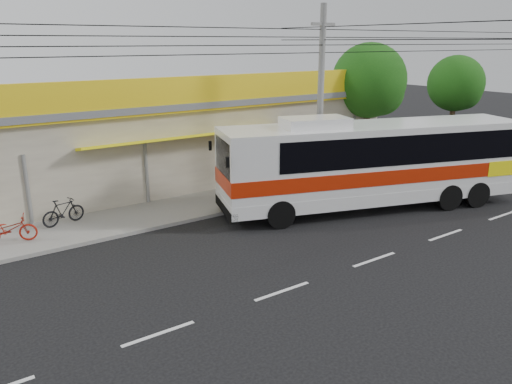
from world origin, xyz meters
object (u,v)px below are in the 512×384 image
Objects in this scene: tree_near at (371,83)px; tree_far at (457,85)px; motorbike_dark at (63,212)px; coach_bus at (378,159)px; motorbike_red at (9,229)px; utility_pole at (323,40)px.

tree_far is at bearing 2.29° from tree_near.
motorbike_dark is 0.28× the size of tree_far.
motorbike_dark is at bearing 174.57° from coach_bus.
tree_near is at bearing 63.80° from coach_bus.
utility_pole reaches higher than motorbike_red.
motorbike_dark is (-12.24, 5.30, -1.56)m from coach_bus.
coach_bus is 0.41× the size of utility_pole.
coach_bus is at bearing -69.49° from utility_pole.
utility_pole reaches higher than tree_near.
tree_far is (14.83, 6.36, 2.04)m from coach_bus.
tree_far is (15.86, 3.62, -2.98)m from utility_pole.
tree_near is (5.84, 6.00, 2.62)m from coach_bus.
tree_near is (18.07, 0.70, 4.18)m from motorbike_dark.
motorbike_red is 29.47m from tree_far.
utility_pole is 16.53m from tree_far.
motorbike_dark is at bearing -52.05° from motorbike_red.
tree_near is 1.13× the size of tree_far.
tree_far reaches higher than coach_bus.
coach_bus is at bearing -134.20° from tree_near.
utility_pole is at bearing -154.62° from tree_near.
tree_near is at bearing 25.38° from utility_pole.
tree_far is at bearing -69.45° from motorbike_red.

